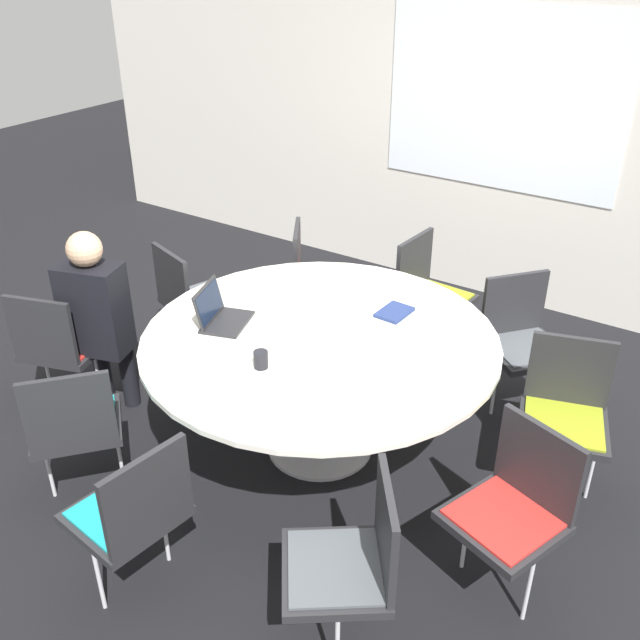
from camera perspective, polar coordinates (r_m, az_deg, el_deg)
ground_plane at (r=4.23m, az=0.00°, el=-10.08°), size 16.00×16.00×0.00m
wall_back at (r=5.63m, az=14.25°, el=14.76°), size 8.00×0.07×2.70m
conference_table at (r=3.85m, az=0.00°, el=-2.54°), size 1.91×1.91×0.75m
chair_0 at (r=4.51m, az=-20.20°, el=-1.63°), size 0.55×0.54×0.85m
chair_1 at (r=3.79m, az=-19.05°, el=-7.70°), size 0.61×0.61×0.85m
chair_2 at (r=3.23m, az=-14.71°, el=-14.40°), size 0.47×0.49×0.85m
chair_3 at (r=2.95m, az=2.60°, el=-18.44°), size 0.60×0.60×0.85m
chair_4 at (r=3.26m, az=15.33°, el=-13.93°), size 0.55×0.54×0.85m
chair_5 at (r=3.89m, az=19.04°, el=-6.63°), size 0.54×0.53×0.85m
chair_6 at (r=4.47m, az=15.84°, el=-1.13°), size 0.60×0.61×0.85m
chair_7 at (r=4.91m, az=8.70°, el=2.53°), size 0.45×0.47×0.85m
chair_8 at (r=5.06m, az=-0.38°, el=3.75°), size 0.59×0.60×0.85m
chair_9 at (r=4.84m, az=-10.29°, el=2.01°), size 0.55×0.53×0.85m
person_0 at (r=4.35m, az=-17.44°, el=0.67°), size 0.41×0.33×1.20m
laptop at (r=3.94m, az=-8.06°, el=0.49°), size 0.32×0.36×0.21m
spiral_notebook at (r=4.03m, az=5.97°, el=0.62°), size 0.16×0.22×0.02m
coffee_cup at (r=3.53m, az=-4.75°, el=-3.17°), size 0.07×0.07×0.09m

